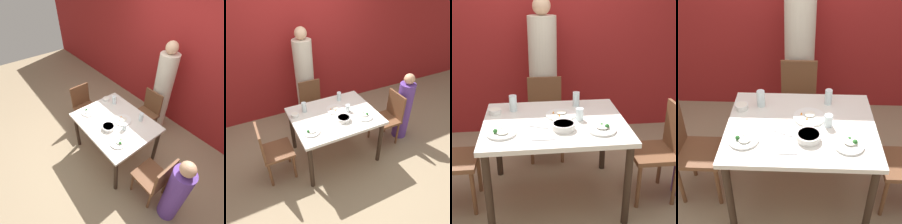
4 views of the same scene
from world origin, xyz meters
TOP-DOWN VIEW (x-y plane):
  - ground_plane at (0.00, 0.00)m, footprint 10.00×10.00m
  - wall_back at (0.00, 1.52)m, footprint 10.00×0.06m
  - dining_table at (0.00, 0.00)m, footprint 1.20×0.96m
  - chair_adult_spot at (-0.03, 0.82)m, footprint 0.40×0.40m
  - chair_child_spot at (0.94, -0.08)m, footprint 0.40×0.40m
  - chair_empty_left at (-0.94, -0.01)m, footprint 0.40×0.40m
  - person_adult at (-0.03, 1.15)m, footprint 0.33×0.33m
  - person_child at (1.23, -0.08)m, footprint 0.25×0.25m
  - bowl_curry at (0.06, -0.18)m, footprint 0.18×0.18m
  - plate_rice_adult at (0.36, -0.23)m, footprint 0.23×0.23m
  - plate_rice_child at (-0.43, -0.21)m, footprint 0.23×0.23m
  - plate_noodles at (0.06, 0.10)m, footprint 0.26×0.26m
  - bowl_rice_small at (-0.51, 0.21)m, footprint 0.11×0.11m
  - glass_water_tall at (0.21, 0.00)m, footprint 0.07×0.07m
  - glass_water_short at (0.23, 0.32)m, footprint 0.06×0.06m
  - glass_water_center at (-0.35, 0.27)m, footprint 0.07×0.07m
  - fork_steel at (-0.11, -0.34)m, footprint 0.18×0.02m
  - spoon_steel at (-0.14, -0.11)m, footprint 0.17×0.09m

SIDE VIEW (x-z plane):
  - ground_plane at x=0.00m, z-range 0.00..0.00m
  - chair_adult_spot at x=-0.03m, z-range 0.05..0.94m
  - chair_child_spot at x=0.94m, z-range 0.05..0.94m
  - chair_empty_left at x=-0.94m, z-range 0.05..0.94m
  - person_child at x=1.23m, z-range -0.04..1.14m
  - dining_table at x=0.00m, z-range 0.29..1.06m
  - fork_steel at x=-0.11m, z-range 0.77..0.78m
  - spoon_steel at x=-0.14m, z-range 0.77..0.78m
  - plate_noodles at x=0.06m, z-range 0.76..0.80m
  - plate_rice_child at x=-0.43m, z-range 0.76..0.81m
  - plate_rice_adult at x=0.36m, z-range 0.76..0.81m
  - bowl_rice_small at x=-0.51m, z-range 0.77..0.81m
  - bowl_curry at x=0.06m, z-range 0.77..0.83m
  - person_adult at x=-0.03m, z-range -0.06..1.67m
  - glass_water_tall at x=0.21m, z-range 0.77..0.87m
  - glass_water_short at x=0.23m, z-range 0.77..0.91m
  - glass_water_center at x=-0.35m, z-range 0.77..0.92m
  - wall_back at x=0.00m, z-range 0.00..2.70m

